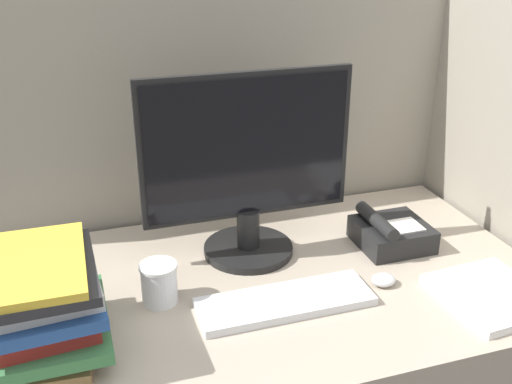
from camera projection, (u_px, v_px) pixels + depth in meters
The scene contains 9 objects.
cubicle_panel_rear at pixel (213, 214), 1.85m from camera, with size 1.83×0.04×1.42m.
cubicle_panel_right at pixel (503, 237), 1.71m from camera, with size 0.04×0.85×1.42m.
monitor at pixel (248, 172), 1.51m from camera, with size 0.54×0.24×0.49m.
keyboard at pixel (285, 302), 1.37m from camera, with size 0.41×0.13×0.02m.
mouse at pixel (383, 280), 1.45m from camera, with size 0.06×0.05×0.03m.
coffee_cup at pixel (159, 283), 1.37m from camera, with size 0.09×0.09×0.10m.
book_stack at pixel (42, 307), 1.20m from camera, with size 0.25×0.30×0.21m.
desk_telephone at pixel (390, 233), 1.62m from camera, with size 0.19×0.18×0.10m.
paper_pile at pixel (492, 295), 1.40m from camera, with size 0.24×0.26×0.02m.
Camera 1 is at (-0.38, -0.79, 1.53)m, focal length 42.00 mm.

